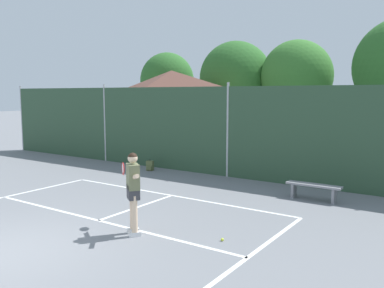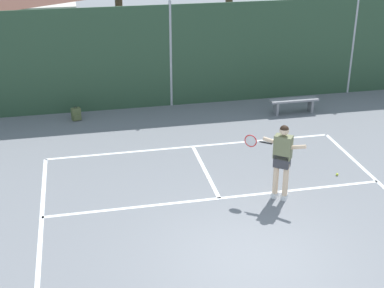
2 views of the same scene
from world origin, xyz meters
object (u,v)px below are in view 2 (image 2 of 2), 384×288
basketball_hoop (349,17)px  tennis_player (282,155)px  courtside_bench (294,103)px  backpack_olive (76,114)px  tennis_ball (337,174)px

basketball_hoop → tennis_player: size_ratio=1.91×
basketball_hoop → courtside_bench: size_ratio=2.22×
backpack_olive → courtside_bench: bearing=-6.8°
tennis_player → courtside_bench: (2.40, 5.20, -0.75)m
tennis_ball → courtside_bench: 4.49m
backpack_olive → courtside_bench: 7.05m
basketball_hoop → tennis_ball: size_ratio=53.79×
backpack_olive → basketball_hoop: bearing=14.6°
tennis_player → tennis_ball: bearing=22.1°
basketball_hoop → courtside_bench: (-3.49, -3.57, -1.95)m
basketball_hoop → tennis_ball: bearing=-116.7°
tennis_player → backpack_olive: 7.65m
tennis_player → courtside_bench: 5.77m
basketball_hoop → backpack_olive: (-10.50, -2.73, -2.12)m
tennis_player → backpack_olive: tennis_player is taller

